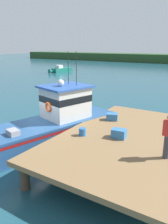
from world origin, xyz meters
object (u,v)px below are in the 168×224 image
object	(u,v)px
main_fishing_boat	(57,123)
moored_boat_near_channel	(61,70)
crate_stack_near_edge	(112,117)
crate_single_far	(119,134)
bait_bucket	(82,132)
deckhand_by_the_boat	(168,136)

from	to	relation	value
main_fishing_boat	moored_boat_near_channel	bearing A→B (deg)	127.71
crate_stack_near_edge	moored_boat_near_channel	world-z (taller)	crate_stack_near_edge
crate_single_far	moored_boat_near_channel	world-z (taller)	crate_single_far
bait_bucket	crate_stack_near_edge	bearing A→B (deg)	86.63
crate_single_far	bait_bucket	bearing A→B (deg)	-157.36
crate_single_far	moored_boat_near_channel	distance (m)	36.10
crate_stack_near_edge	bait_bucket	bearing A→B (deg)	-93.37
crate_stack_near_edge	deckhand_by_the_boat	xyz separation A→B (m)	(3.53, -2.89, 0.68)
crate_single_far	deckhand_by_the_boat	world-z (taller)	deckhand_by_the_boat
crate_single_far	crate_stack_near_edge	xyz separation A→B (m)	(-1.33, 2.09, -0.02)
crate_single_far	crate_stack_near_edge	distance (m)	2.48
crate_single_far	bait_bucket	xyz separation A→B (m)	(-1.49, -0.62, -0.03)
main_fishing_boat	crate_stack_near_edge	distance (m)	3.03
main_fishing_boat	crate_single_far	xyz separation A→B (m)	(3.91, -0.53, 0.39)
main_fishing_boat	crate_single_far	size ratio (longest dim) A/B	16.54
crate_stack_near_edge	deckhand_by_the_boat	distance (m)	4.61
crate_stack_near_edge	bait_bucket	size ratio (longest dim) A/B	1.76
crate_stack_near_edge	moored_boat_near_channel	size ratio (longest dim) A/B	0.11
crate_single_far	bait_bucket	size ratio (longest dim) A/B	1.76
crate_single_far	moored_boat_near_channel	bearing A→B (deg)	132.11
main_fishing_boat	bait_bucket	distance (m)	2.70
main_fishing_boat	crate_single_far	distance (m)	3.96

